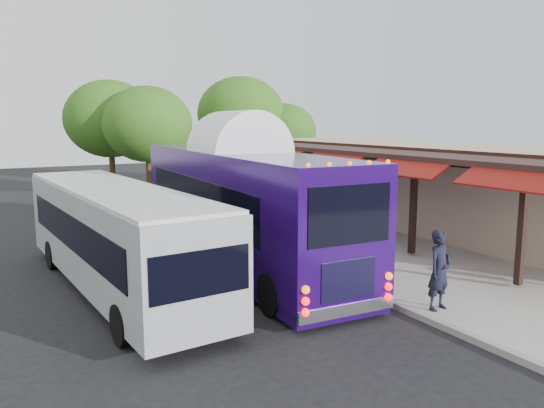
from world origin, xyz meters
TOP-DOWN VIEW (x-y plane):
  - ground at (0.00, 0.00)m, footprint 90.00×90.00m
  - sidewalk at (5.00, 4.00)m, footprint 10.00×40.00m
  - curb at (0.05, 4.00)m, footprint 0.20×40.00m
  - station_shelter at (8.38, 4.00)m, footprint 8.15×20.00m
  - coach_bus at (-1.45, 2.40)m, footprint 3.26×12.39m
  - city_bus at (-5.59, 1.70)m, footprint 2.97×10.77m
  - ped_a at (0.60, -4.12)m, footprint 0.76×0.56m
  - ped_b at (0.83, 6.35)m, footprint 1.10×1.01m
  - ped_c at (2.37, 9.89)m, footprint 1.19×0.60m
  - ped_d at (3.40, 4.02)m, footprint 1.32×0.90m
  - tree_left at (0.24, 17.66)m, footprint 5.16×5.16m
  - tree_mid at (7.36, 19.89)m, footprint 5.91×5.91m
  - tree_right at (10.29, 19.10)m, footprint 4.54×4.54m
  - tree_far at (-1.20, 20.55)m, footprint 5.52×5.52m

SIDE VIEW (x-z plane):
  - ground at x=0.00m, z-range 0.00..0.00m
  - sidewalk at x=5.00m, z-range 0.00..0.15m
  - curb at x=0.05m, z-range -0.01..0.15m
  - ped_b at x=0.83m, z-range 0.15..1.99m
  - ped_d at x=3.40m, z-range 0.15..2.03m
  - ped_a at x=0.60m, z-range 0.15..2.07m
  - ped_c at x=2.37m, z-range 0.15..2.10m
  - city_bus at x=-5.59m, z-range 0.15..3.01m
  - station_shelter at x=8.38m, z-range 0.05..3.65m
  - coach_bus at x=-1.45m, z-range 0.15..4.07m
  - tree_right at x=10.29m, z-range 0.97..6.78m
  - tree_left at x=0.24m, z-range 1.10..7.71m
  - tree_far at x=-1.20m, z-range 1.18..8.25m
  - tree_mid at x=7.36m, z-range 1.26..8.83m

